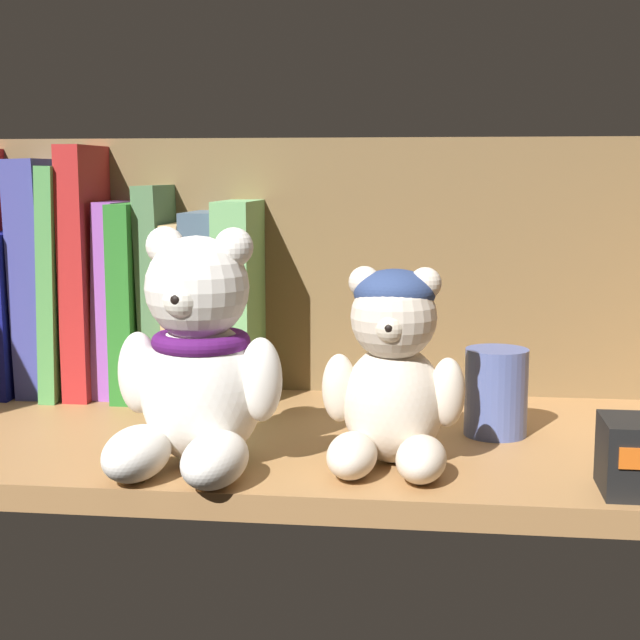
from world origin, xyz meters
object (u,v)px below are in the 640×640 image
object	(u,v)px
book_3	(47,276)
teddy_bear_larger	(197,366)
book_5	(94,270)
pillar_candle	(496,392)
book_4	(72,280)
book_6	(118,297)
book_10	(211,303)
teddy_bear_smaller	(393,372)
book_9	(185,309)
book_7	(140,298)
book_11	(245,298)
book_8	(163,290)
book_2	(18,310)

from	to	relation	value
book_3	teddy_bear_larger	distance (cm)	32.10
book_5	pillar_candle	world-z (taller)	book_5
book_4	book_6	size ratio (longest dim) A/B	1.18
book_10	teddy_bear_smaller	xyz separation A→B (cm)	(19.03, -21.50, -1.99)
book_3	book_9	size ratio (longest dim) A/B	1.36
book_7	book_11	bearing A→B (deg)	0.00
book_3	book_5	xyz separation A→B (cm)	(4.89, 0.00, 0.65)
book_7	book_11	world-z (taller)	book_11
book_8	book_11	bearing A→B (deg)	0.00
book_4	book_6	distance (cm)	4.95
teddy_bear_larger	book_9	bearing A→B (deg)	107.00
book_5	book_9	xyz separation A→B (cm)	(9.29, 0.00, -3.72)
book_3	book_7	world-z (taller)	book_3
teddy_bear_smaller	teddy_bear_larger	bearing A→B (deg)	-171.67
book_9	pillar_candle	world-z (taller)	book_9
book_7	pillar_candle	bearing A→B (deg)	-19.48
book_11	book_8	bearing A→B (deg)	180.00
book_9	book_10	size ratio (longest dim) A/B	0.94
book_3	book_10	size ratio (longest dim) A/B	1.27
book_6	book_7	distance (cm)	2.28
book_5	pillar_candle	bearing A→B (deg)	-17.30
book_9	pillar_candle	distance (cm)	32.64
book_7	book_9	size ratio (longest dim) A/B	1.11
book_6	pillar_candle	bearing A→B (deg)	-18.36
book_2	book_9	bearing A→B (deg)	0.00
book_8	book_7	bearing A→B (deg)	180.00
book_6	teddy_bear_smaller	distance (cm)	35.81
book_8	book_2	bearing A→B (deg)	180.00
book_5	book_7	world-z (taller)	book_5
book_4	teddy_bear_larger	bearing A→B (deg)	-51.53
book_5	book_8	xyz separation A→B (cm)	(7.10, 0.00, -1.89)
book_8	book_11	world-z (taller)	book_8
book_4	book_9	world-z (taller)	book_4
book_10	teddy_bear_larger	distance (cm)	24.10
book_5	book_7	distance (cm)	5.43
teddy_bear_larger	book_5	bearing A→B (deg)	124.96
book_9	teddy_bear_larger	distance (cm)	24.70
book_6	book_10	bearing A→B (deg)	0.00
book_5	book_7	size ratio (longest dim) A/B	1.29
book_11	teddy_bear_larger	world-z (taller)	book_11
book_5	teddy_bear_larger	xyz separation A→B (cm)	(16.51, -23.61, -4.57)
book_2	book_10	bearing A→B (deg)	0.00
book_4	teddy_bear_smaller	distance (cm)	39.76
book_7	book_10	distance (cm)	7.23
book_4	book_5	distance (cm)	2.46
book_2	book_11	distance (cm)	23.54
book_3	book_8	world-z (taller)	book_3
book_4	book_11	bearing A→B (deg)	0.00
book_7	book_8	distance (cm)	2.57
book_2	teddy_bear_smaller	distance (cm)	44.63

